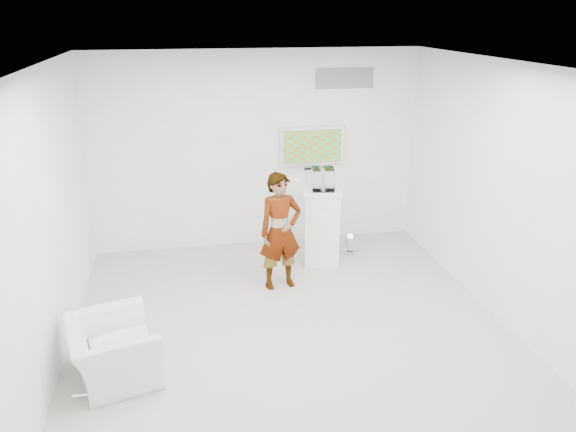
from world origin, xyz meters
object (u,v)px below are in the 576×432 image
(pedestal, at_px, (322,226))
(floor_uplight, at_px, (350,244))
(armchair, at_px, (113,350))
(tv, at_px, (312,146))
(person, at_px, (280,231))

(pedestal, xyz_separation_m, floor_uplight, (0.50, 0.18, -0.40))
(pedestal, bearing_deg, floor_uplight, 19.83)
(armchair, xyz_separation_m, pedestal, (2.74, 2.31, 0.25))
(pedestal, height_order, floor_uplight, pedestal)
(tv, distance_m, armchair, 4.42)
(tv, bearing_deg, armchair, -131.14)
(tv, xyz_separation_m, floor_uplight, (0.45, -0.70, -1.40))
(pedestal, distance_m, floor_uplight, 0.67)
(pedestal, relative_size, floor_uplight, 3.62)
(person, height_order, armchair, person)
(pedestal, bearing_deg, person, -138.18)
(person, relative_size, pedestal, 1.41)
(tv, relative_size, pedestal, 0.89)
(person, relative_size, armchair, 1.69)
(floor_uplight, bearing_deg, armchair, -142.44)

